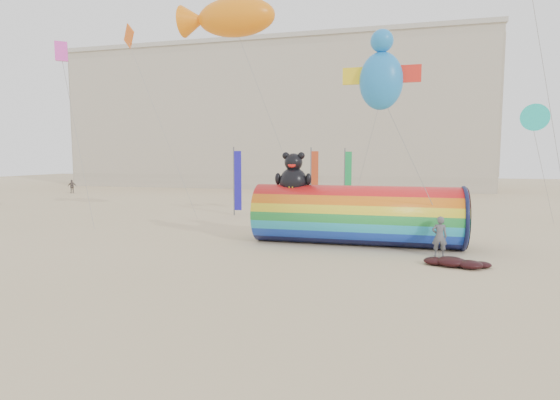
% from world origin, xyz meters
% --- Properties ---
extents(ground, '(160.00, 160.00, 0.00)m').
position_xyz_m(ground, '(0.00, 0.00, 0.00)').
color(ground, '#CCB58C').
rests_on(ground, ground).
extents(hotel_building, '(60.40, 15.40, 20.60)m').
position_xyz_m(hotel_building, '(-12.00, 45.95, 10.31)').
color(hotel_building, '#B7AD99').
rests_on(hotel_building, ground).
extents(windsock_assembly, '(10.37, 3.16, 4.78)m').
position_xyz_m(windsock_assembly, '(3.93, 3.63, 1.59)').
color(windsock_assembly, red).
rests_on(windsock_assembly, ground).
extents(kite_handler, '(0.68, 0.46, 1.83)m').
position_xyz_m(kite_handler, '(7.79, 1.76, 0.92)').
color(kite_handler, '#525359').
rests_on(kite_handler, ground).
extents(fabric_bundle, '(2.62, 1.35, 0.41)m').
position_xyz_m(fabric_bundle, '(8.28, 0.05, 0.17)').
color(fabric_bundle, '#32090B').
rests_on(fabric_bundle, ground).
extents(festival_banners, '(8.36, 6.31, 5.20)m').
position_xyz_m(festival_banners, '(-1.38, 15.65, 2.64)').
color(festival_banners, '#59595E').
rests_on(festival_banners, ground).
extents(flying_kites, '(26.33, 11.82, 7.53)m').
position_xyz_m(flying_kites, '(0.49, 4.50, 10.99)').
color(flying_kites, orange).
rests_on(flying_kites, ground).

